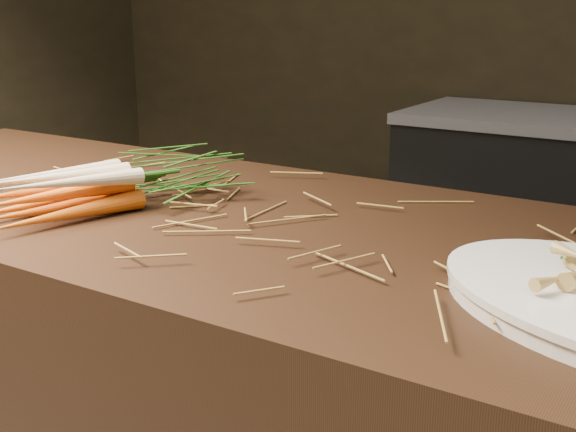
% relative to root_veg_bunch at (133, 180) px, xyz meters
% --- Properties ---
extents(straw_bedding, '(1.40, 0.60, 0.02)m').
position_rel_root_veg_bunch_xyz_m(straw_bedding, '(0.33, 0.04, -0.03)').
color(straw_bedding, olive).
rests_on(straw_bedding, main_counter).
extents(root_veg_bunch, '(0.28, 0.49, 0.09)m').
position_rel_root_veg_bunch_xyz_m(root_veg_bunch, '(0.00, 0.00, 0.00)').
color(root_veg_bunch, orange).
rests_on(root_veg_bunch, main_counter).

